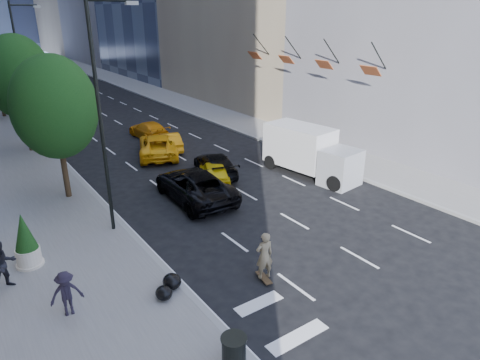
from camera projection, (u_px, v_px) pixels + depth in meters
ground at (278, 227)px, 20.12m from camera, size 160.00×160.00×0.00m
sidewalk_right at (177, 100)px, 48.28m from camera, size 4.00×120.00×0.15m
lamp_near at (103, 106)px, 17.66m from camera, size 2.13×0.22×10.00m
lamp_far at (23, 64)px, 31.38m from camera, size 2.13×0.22×10.00m
tree_near at (55, 108)px, 21.31m from camera, size 4.20×4.20×7.46m
tree_mid at (18, 77)px, 28.80m from camera, size 4.50×4.50×7.99m
facade_flags at (306, 59)px, 31.13m from camera, size 1.85×13.30×2.05m
skateboarder at (264, 259)px, 15.78m from camera, size 0.76×0.57×1.88m
black_sedan_lincoln at (195, 185)px, 22.75m from camera, size 2.94×5.94×1.62m
black_sedan_mercedes at (215, 165)px, 26.23m from camera, size 3.05×4.96×1.34m
taxi_a at (214, 172)px, 25.10m from camera, size 2.98×4.14×1.31m
taxi_b at (169, 141)px, 31.10m from camera, size 2.31×4.07×1.27m
taxi_c at (158, 145)px, 29.70m from camera, size 4.43×6.00×1.51m
taxi_d at (149, 130)px, 33.84m from camera, size 1.90×4.65×1.35m
city_bus at (55, 100)px, 39.30m from camera, size 6.14×13.21×3.59m
box_truck at (310, 152)px, 26.00m from camera, size 3.00×6.35×2.92m
pedestrian_a at (3, 265)px, 15.10m from camera, size 1.07×0.92×1.90m
pedestrian_c at (66, 294)px, 13.81m from camera, size 1.09×0.71×1.60m
trash_can at (234, 353)px, 11.79m from camera, size 0.67×0.67×1.01m
planter_shrub at (26, 241)px, 16.43m from camera, size 0.93×0.93×2.23m
garbage_bags at (169, 286)px, 15.09m from camera, size 1.13×1.09×0.56m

